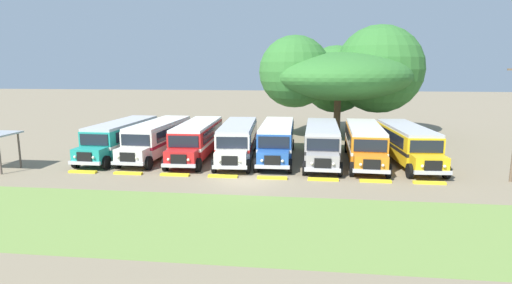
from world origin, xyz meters
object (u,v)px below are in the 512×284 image
object	(u,v)px
parked_bus_slot_1	(158,137)
parked_bus_slot_4	(277,139)
parked_bus_slot_6	(364,142)
broad_shade_tree	(344,74)
parked_bus_slot_5	(322,141)
parked_bus_slot_7	(406,142)
parked_bus_slot_3	(238,139)
parked_bus_slot_2	(197,138)
parked_bus_slot_0	(122,137)

from	to	relation	value
parked_bus_slot_1	parked_bus_slot_4	size ratio (longest dim) A/B	1.00
parked_bus_slot_6	broad_shade_tree	world-z (taller)	broad_shade_tree
parked_bus_slot_5	parked_bus_slot_1	bearing A→B (deg)	-89.76
parked_bus_slot_1	parked_bus_slot_4	xyz separation A→B (m)	(9.94, 0.22, 0.00)
parked_bus_slot_6	parked_bus_slot_7	world-z (taller)	same
parked_bus_slot_3	parked_bus_slot_5	distance (m)	6.74
parked_bus_slot_6	parked_bus_slot_7	xyz separation A→B (m)	(3.21, 0.12, 0.00)
parked_bus_slot_2	parked_bus_slot_1	bearing A→B (deg)	-95.21
parked_bus_slot_5	broad_shade_tree	bearing A→B (deg)	169.68
parked_bus_slot_2	parked_bus_slot_4	xyz separation A→B (m)	(6.55, 0.42, 0.00)
parked_bus_slot_1	parked_bus_slot_7	distance (m)	20.05
parked_bus_slot_1	parked_bus_slot_7	size ratio (longest dim) A/B	1.00
parked_bus_slot_6	broad_shade_tree	bearing A→B (deg)	-174.48
parked_bus_slot_3	parked_bus_slot_7	distance (m)	13.26
parked_bus_slot_5	parked_bus_slot_0	bearing A→B (deg)	-88.71
parked_bus_slot_0	parked_bus_slot_4	xyz separation A→B (m)	(13.05, 0.47, 0.00)
parked_bus_slot_2	parked_bus_slot_7	distance (m)	16.66
parked_bus_slot_1	parked_bus_slot_3	bearing A→B (deg)	89.84
parked_bus_slot_3	parked_bus_slot_0	bearing A→B (deg)	-93.75
parked_bus_slot_1	parked_bus_slot_6	size ratio (longest dim) A/B	1.00
parked_bus_slot_2	parked_bus_slot_5	size ratio (longest dim) A/B	1.00
parked_bus_slot_0	parked_bus_slot_7	world-z (taller)	same
parked_bus_slot_3	parked_bus_slot_7	xyz separation A→B (m)	(13.25, 0.14, 0.00)
parked_bus_slot_4	parked_bus_slot_0	bearing A→B (deg)	-88.85
parked_bus_slot_1	parked_bus_slot_7	bearing A→B (deg)	91.68
parked_bus_slot_4	broad_shade_tree	xyz separation A→B (m)	(6.27, 12.49, 5.04)
parked_bus_slot_6	parked_bus_slot_2	bearing A→B (deg)	-87.40
parked_bus_slot_7	parked_bus_slot_6	bearing A→B (deg)	-91.76
parked_bus_slot_1	parked_bus_slot_4	distance (m)	9.94
parked_bus_slot_0	parked_bus_slot_4	world-z (taller)	same
parked_bus_slot_1	parked_bus_slot_5	bearing A→B (deg)	90.90
parked_bus_slot_1	parked_bus_slot_5	world-z (taller)	same
parked_bus_slot_2	parked_bus_slot_5	bearing A→B (deg)	87.76
parked_bus_slot_3	broad_shade_tree	world-z (taller)	broad_shade_tree
parked_bus_slot_3	broad_shade_tree	bearing A→B (deg)	140.32
parked_bus_slot_0	broad_shade_tree	world-z (taller)	broad_shade_tree
parked_bus_slot_6	parked_bus_slot_3	bearing A→B (deg)	-87.12
parked_bus_slot_5	broad_shade_tree	size ratio (longest dim) A/B	0.62
parked_bus_slot_2	parked_bus_slot_7	xyz separation A→B (m)	(16.66, 0.09, 0.00)
parked_bus_slot_0	broad_shade_tree	size ratio (longest dim) A/B	0.63
parked_bus_slot_2	parked_bus_slot_0	bearing A→B (deg)	-91.46
parked_bus_slot_6	broad_shade_tree	size ratio (longest dim) A/B	0.63
parked_bus_slot_6	parked_bus_slot_0	bearing A→B (deg)	-87.21
parked_bus_slot_0	broad_shade_tree	xyz separation A→B (m)	(19.32, 12.96, 5.04)
parked_bus_slot_1	broad_shade_tree	bearing A→B (deg)	130.10
parked_bus_slot_0	parked_bus_slot_1	distance (m)	3.12
parked_bus_slot_5	parked_bus_slot_7	world-z (taller)	same
parked_bus_slot_6	parked_bus_slot_1	bearing A→B (deg)	-88.04
parked_bus_slot_5	parked_bus_slot_7	bearing A→B (deg)	92.64
parked_bus_slot_5	parked_bus_slot_2	bearing A→B (deg)	-89.01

